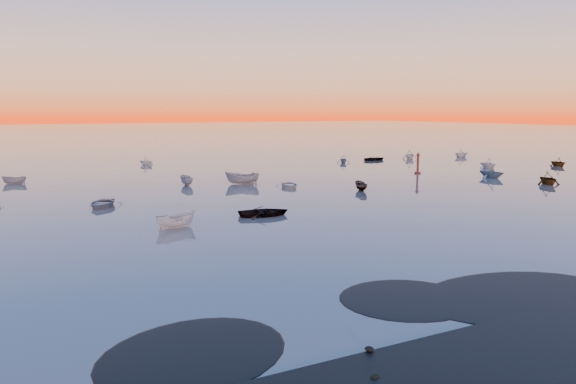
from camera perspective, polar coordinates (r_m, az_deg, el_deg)
ground at (r=123.44m, az=-15.70°, el=3.56°), size 600.00×600.00×0.00m
mud_lobes at (r=34.09m, az=25.16°, el=-8.77°), size 140.00×6.00×0.07m
moored_fleet at (r=78.42m, az=-8.18°, el=1.23°), size 124.00×58.00×1.20m
boat_near_center at (r=47.09m, az=-11.30°, el=-3.56°), size 2.25×3.87×1.26m
boat_near_right at (r=99.64m, az=19.64°, el=2.33°), size 3.53×1.67×1.22m
channel_marker at (r=87.61m, az=13.05°, el=2.71°), size 0.95×0.95×3.37m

